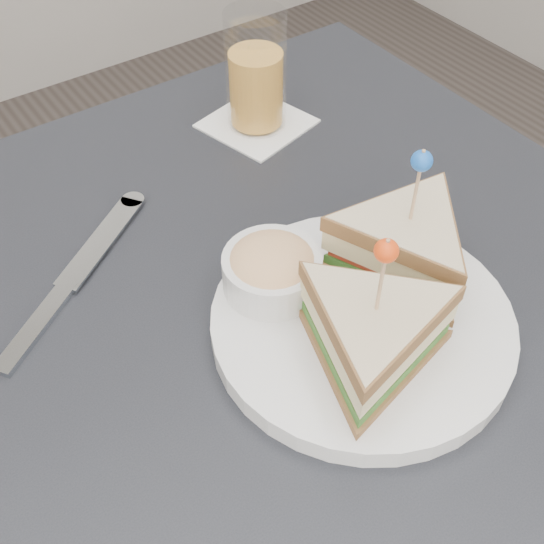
{
  "coord_description": "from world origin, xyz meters",
  "views": [
    {
      "loc": [
        -0.21,
        -0.31,
        1.21
      ],
      "look_at": [
        0.01,
        0.01,
        0.8
      ],
      "focal_mm": 45.0,
      "sensor_mm": 36.0,
      "label": 1
    }
  ],
  "objects": [
    {
      "name": "cutlery_knife",
      "position": [
        -0.12,
        0.14,
        0.75
      ],
      "size": [
        0.21,
        0.15,
        0.01
      ],
      "rotation": [
        0.0,
        0.0,
        -0.96
      ],
      "color": "silver",
      "rests_on": "table"
    },
    {
      "name": "table",
      "position": [
        0.0,
        0.0,
        0.67
      ],
      "size": [
        0.8,
        0.8,
        0.75
      ],
      "color": "black",
      "rests_on": "ground"
    },
    {
      "name": "drink_set",
      "position": [
        0.16,
        0.26,
        0.81
      ],
      "size": [
        0.13,
        0.13,
        0.14
      ],
      "rotation": [
        0.0,
        0.0,
        0.25
      ],
      "color": "white",
      "rests_on": "table"
    },
    {
      "name": "plate_meal",
      "position": [
        0.07,
        -0.05,
        0.79
      ],
      "size": [
        0.32,
        0.32,
        0.15
      ],
      "rotation": [
        0.0,
        0.0,
        -0.3
      ],
      "color": "white",
      "rests_on": "table"
    }
  ]
}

